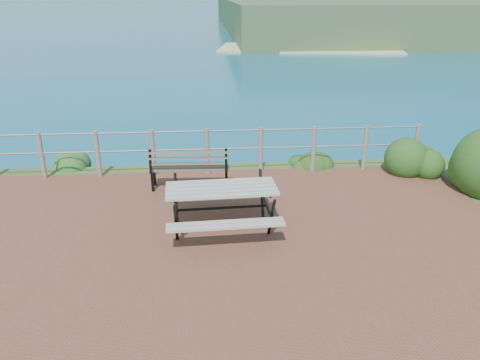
{
  "coord_description": "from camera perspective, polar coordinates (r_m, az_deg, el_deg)",
  "views": [
    {
      "loc": [
        -0.03,
        -6.15,
        3.72
      ],
      "look_at": [
        0.53,
        1.12,
        0.75
      ],
      "focal_mm": 35.0,
      "sensor_mm": 36.0,
      "label": 1
    }
  ],
  "objects": [
    {
      "name": "shrub_lip_west",
      "position": [
        11.32,
        -20.04,
        1.6
      ],
      "size": [
        0.73,
        0.73,
        0.45
      ],
      "primitive_type": "ellipsoid",
      "color": "#1E4C1C",
      "rests_on": "ground"
    },
    {
      "name": "picnic_table",
      "position": [
        7.64,
        -2.25,
        -2.91
      ],
      "size": [
        1.82,
        1.55,
        0.75
      ],
      "rotation": [
        0.0,
        0.0,
        0.05
      ],
      "color": "#A29E91",
      "rests_on": "ground"
    },
    {
      "name": "shrub_lip_east",
      "position": [
        10.79,
        8.51,
        1.76
      ],
      "size": [
        0.74,
        0.74,
        0.47
      ],
      "primitive_type": "ellipsoid",
      "color": "#144214",
      "rests_on": "ground"
    },
    {
      "name": "safety_railing",
      "position": [
        10.01,
        -4.01,
        3.79
      ],
      "size": [
        9.4,
        0.1,
        1.0
      ],
      "color": "#6B5B4C",
      "rests_on": "ground"
    },
    {
      "name": "shrub_right_edge",
      "position": [
        10.99,
        20.15,
        0.97
      ],
      "size": [
        0.99,
        0.99,
        1.42
      ],
      "primitive_type": "ellipsoid",
      "color": "#144214",
      "rests_on": "ground"
    },
    {
      "name": "ground",
      "position": [
        7.19,
        -3.57,
        -9.06
      ],
      "size": [
        10.0,
        7.0,
        0.12
      ],
      "primitive_type": "cube",
      "color": "brown",
      "rests_on": "ground"
    },
    {
      "name": "park_bench",
      "position": [
        9.27,
        -6.2,
        2.28
      ],
      "size": [
        1.59,
        0.45,
        0.89
      ],
      "rotation": [
        0.0,
        0.0,
        -0.04
      ],
      "color": "brown",
      "rests_on": "ground"
    }
  ]
}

